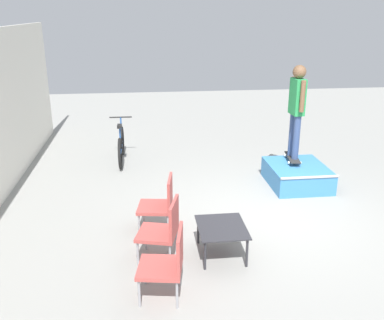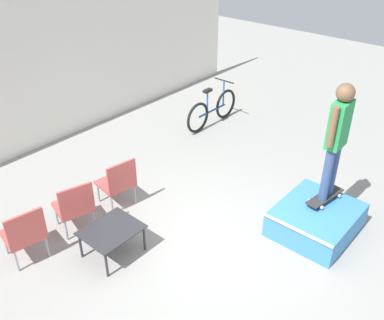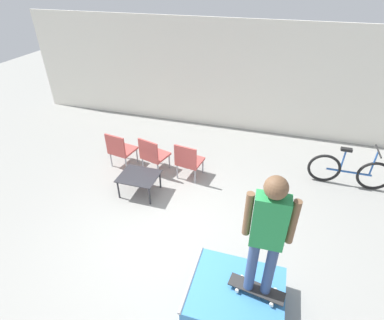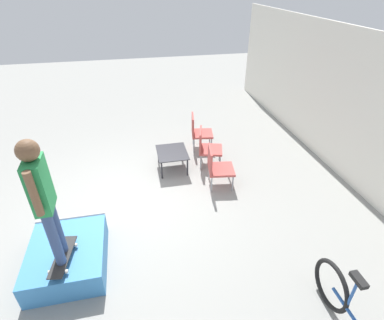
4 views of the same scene
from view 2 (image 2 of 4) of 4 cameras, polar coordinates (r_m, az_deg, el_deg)
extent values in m
plane|color=gray|center=(6.45, 2.67, -11.55)|extent=(24.00, 24.00, 0.00)
cube|color=white|center=(8.88, -21.52, 10.12)|extent=(12.00, 0.06, 3.00)
cube|color=#3D84C6|center=(6.88, 16.20, -7.64)|extent=(1.28, 1.10, 0.40)
cylinder|color=#B7B7BC|center=(6.28, 13.82, -9.07)|extent=(0.05, 1.10, 0.05)
cube|color=#2D2D2D|center=(6.90, 17.31, -4.65)|extent=(0.76, 0.31, 0.02)
cylinder|color=white|center=(7.14, 17.56, -3.76)|extent=(0.06, 0.04, 0.05)
cylinder|color=white|center=(7.05, 19.08, -4.54)|extent=(0.06, 0.04, 0.05)
cylinder|color=white|center=(6.81, 15.39, -5.24)|extent=(0.06, 0.04, 0.05)
cylinder|color=white|center=(6.71, 16.96, -6.09)|extent=(0.06, 0.04, 0.05)
cylinder|color=#384C7A|center=(6.57, 17.53, -1.93)|extent=(0.13, 0.13, 0.88)
cylinder|color=#384C7A|center=(6.75, 18.27, -1.13)|extent=(0.13, 0.13, 0.88)
cube|color=#28934C|center=(6.30, 19.04, 4.50)|extent=(0.39, 0.21, 0.69)
cylinder|color=brown|center=(6.07, 18.26, 4.18)|extent=(0.09, 0.09, 0.59)
cylinder|color=brown|center=(6.48, 19.93, 5.62)|extent=(0.09, 0.09, 0.59)
sphere|color=brown|center=(6.11, 19.80, 8.46)|extent=(0.26, 0.26, 0.26)
cube|color=#2D2D33|center=(6.17, -10.72, -9.14)|extent=(0.79, 0.67, 0.02)
cylinder|color=#2D2D33|center=(6.00, -11.33, -13.52)|extent=(0.04, 0.04, 0.42)
cylinder|color=#2D2D33|center=(6.31, -6.39, -10.33)|extent=(0.04, 0.04, 0.42)
cylinder|color=#2D2D33|center=(6.35, -14.63, -10.97)|extent=(0.04, 0.04, 0.42)
cylinder|color=#2D2D33|center=(6.65, -9.81, -8.11)|extent=(0.04, 0.04, 0.42)
cylinder|color=#99999E|center=(6.84, -20.18, -8.88)|extent=(0.03, 0.03, 0.37)
cylinder|color=#99999E|center=(6.77, -23.63, -10.22)|extent=(0.03, 0.03, 0.37)
cylinder|color=#99999E|center=(6.51, -18.73, -10.91)|extent=(0.03, 0.03, 0.37)
cylinder|color=#99999E|center=(6.44, -22.36, -12.35)|extent=(0.03, 0.03, 0.37)
cube|color=#B74C47|center=(6.51, -21.58, -9.18)|extent=(0.60, 0.60, 0.05)
cube|color=#B74C47|center=(6.16, -21.26, -8.50)|extent=(0.52, 0.13, 0.47)
cylinder|color=#99999E|center=(7.14, -14.31, -5.89)|extent=(0.03, 0.03, 0.37)
cylinder|color=#99999E|center=(7.05, -17.63, -7.00)|extent=(0.03, 0.03, 0.37)
cylinder|color=#99999E|center=(6.80, -12.94, -7.78)|extent=(0.03, 0.03, 0.37)
cylinder|color=#99999E|center=(6.71, -16.42, -8.98)|extent=(0.03, 0.03, 0.37)
cube|color=#B74C47|center=(6.80, -15.57, -6.01)|extent=(0.64, 0.64, 0.05)
cube|color=#B74C47|center=(6.46, -15.15, -5.25)|extent=(0.51, 0.17, 0.47)
cylinder|color=#99999E|center=(7.54, -9.50, -3.06)|extent=(0.03, 0.03, 0.37)
cylinder|color=#99999E|center=(7.37, -12.39, -4.28)|extent=(0.03, 0.03, 0.37)
cylinder|color=#99999E|center=(7.23, -7.63, -4.57)|extent=(0.03, 0.03, 0.37)
cylinder|color=#99999E|center=(7.05, -10.61, -5.89)|extent=(0.03, 0.03, 0.37)
cube|color=#B74C47|center=(7.18, -10.19, -3.07)|extent=(0.59, 0.59, 0.05)
cube|color=#B74C47|center=(6.86, -9.33, -2.14)|extent=(0.52, 0.12, 0.47)
torus|color=black|center=(10.07, 4.52, 7.47)|extent=(0.69, 0.07, 0.69)
torus|color=black|center=(9.35, 0.78, 5.65)|extent=(0.69, 0.07, 0.69)
cylinder|color=#2856A3|center=(9.70, 2.71, 6.60)|extent=(0.90, 0.05, 0.04)
cylinder|color=#2856A3|center=(9.47, 2.06, 7.65)|extent=(0.04, 0.04, 0.50)
cube|color=black|center=(9.37, 2.09, 9.23)|extent=(0.22, 0.10, 0.06)
cylinder|color=#2856A3|center=(9.88, 4.23, 8.88)|extent=(0.04, 0.04, 0.60)
cylinder|color=black|center=(9.77, 4.30, 10.51)|extent=(0.04, 0.52, 0.03)
camera|label=1|loc=(5.61, -72.21, -2.39)|focal=40.00mm
camera|label=3|loc=(5.28, 50.37, 17.76)|focal=28.00mm
camera|label=4|loc=(9.08, 23.09, 25.61)|focal=28.00mm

